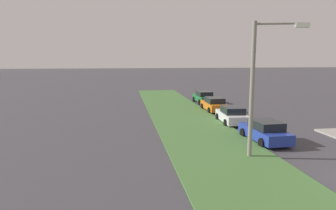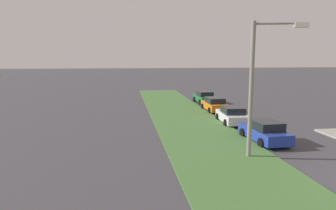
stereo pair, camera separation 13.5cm
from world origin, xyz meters
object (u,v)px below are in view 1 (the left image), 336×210
(parked_car_blue, at_px, (265,131))
(streetlight, at_px, (259,80))
(parked_car_orange, at_px, (214,104))
(parked_car_green, at_px, (204,97))
(parked_car_white, at_px, (232,115))

(parked_car_blue, relative_size, streetlight, 0.59)
(parked_car_orange, height_order, streetlight, streetlight)
(parked_car_green, bearing_deg, parked_car_blue, 176.55)
(parked_car_white, relative_size, parked_car_green, 1.01)
(parked_car_blue, relative_size, parked_car_white, 1.00)
(parked_car_white, bearing_deg, parked_car_orange, 0.90)
(parked_car_blue, height_order, streetlight, streetlight)
(parked_car_orange, bearing_deg, streetlight, 171.41)
(streetlight, bearing_deg, parked_car_blue, -32.76)
(parked_car_blue, bearing_deg, parked_car_green, -4.96)
(parked_car_orange, distance_m, parked_car_green, 5.91)
(parked_car_green, distance_m, streetlight, 21.44)
(parked_car_white, distance_m, parked_car_green, 11.95)
(parked_car_green, bearing_deg, parked_car_orange, 173.92)
(parked_car_blue, height_order, parked_car_white, same)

